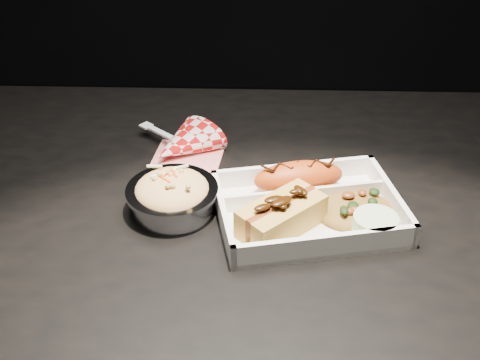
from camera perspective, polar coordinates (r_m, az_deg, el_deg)
name	(u,v)px	position (r m, az deg, el deg)	size (l,w,h in m)	color
dining_table	(289,257)	(0.93, 4.69, -7.27)	(1.20, 0.80, 0.75)	black
food_tray	(308,212)	(0.85, 6.43, -3.00)	(0.28, 0.23, 0.04)	white
fried_pastry	(299,178)	(0.88, 5.57, 0.23)	(0.13, 0.05, 0.05)	#C24613
hotdog	(282,213)	(0.81, 3.96, -3.18)	(0.13, 0.12, 0.06)	gold
fried_rice_mound	(355,204)	(0.86, 10.89, -2.27)	(0.11, 0.09, 0.03)	olive
cupcake_liner	(375,226)	(0.82, 12.68, -4.27)	(0.06, 0.06, 0.03)	beige
foil_coleslaw_cup	(172,194)	(0.86, -6.43, -1.35)	(0.13, 0.13, 0.06)	silver
napkin_fork	(182,145)	(0.99, -5.47, 3.29)	(0.16, 0.15, 0.10)	red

